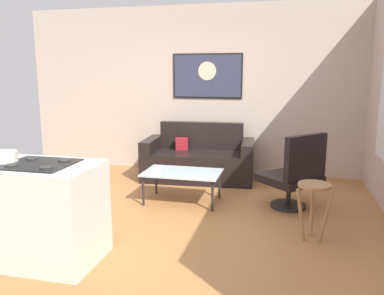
% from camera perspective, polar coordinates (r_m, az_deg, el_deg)
% --- Properties ---
extents(ground, '(6.40, 6.40, 0.04)m').
position_cam_1_polar(ground, '(4.65, -4.53, -10.75)').
color(ground, '#A96E3E').
extents(back_wall, '(6.40, 0.05, 2.80)m').
position_cam_1_polar(back_wall, '(6.67, 1.80, 8.44)').
color(back_wall, '#BFAB98').
rests_on(back_wall, ground).
extents(couch, '(1.79, 0.94, 0.89)m').
position_cam_1_polar(couch, '(6.25, 1.00, -1.91)').
color(couch, black).
rests_on(couch, ground).
extents(coffee_table, '(1.01, 0.62, 0.41)m').
position_cam_1_polar(coffee_table, '(5.12, -1.44, -3.94)').
color(coffee_table, silver).
rests_on(coffee_table, ground).
extents(armchair, '(0.89, 0.89, 0.97)m').
position_cam_1_polar(armchair, '(4.99, 14.92, -3.83)').
color(armchair, black).
rests_on(armchair, ground).
extents(bar_stool, '(0.37, 0.37, 0.60)m').
position_cam_1_polar(bar_stool, '(4.14, 17.51, -6.80)').
color(bar_stool, '#A0734C').
rests_on(bar_stool, ground).
extents(kitchen_counter, '(1.59, 0.69, 0.93)m').
position_cam_1_polar(kitchen_counter, '(3.97, -24.57, -8.37)').
color(kitchen_counter, silver).
rests_on(kitchen_counter, ground).
extents(mixing_bowl, '(0.25, 0.25, 0.10)m').
position_cam_1_polar(mixing_bowl, '(3.87, -26.07, -1.33)').
color(mixing_bowl, silver).
rests_on(mixing_bowl, kitchen_counter).
extents(wall_painting, '(1.18, 0.03, 0.75)m').
position_cam_1_polar(wall_painting, '(6.61, 2.26, 10.49)').
color(wall_painting, black).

